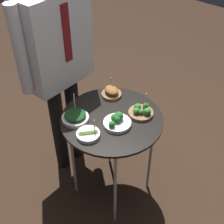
{
  "coord_description": "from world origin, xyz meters",
  "views": [
    {
      "loc": [
        -1.13,
        -0.98,
        2.06
      ],
      "look_at": [
        0.0,
        0.0,
        0.79
      ],
      "focal_mm": 50.0,
      "sensor_mm": 36.0,
      "label": 1
    }
  ],
  "objects": [
    {
      "name": "bowl_asparagus_front_right",
      "position": [
        -0.22,
        -0.0,
        0.75
      ],
      "size": [
        0.14,
        0.14,
        0.12
      ],
      "color": "silver",
      "rests_on": "serving_cart"
    },
    {
      "name": "bowl_spinach_front_left",
      "position": [
        -0.16,
        0.16,
        0.77
      ],
      "size": [
        0.17,
        0.17,
        0.17
      ],
      "color": "silver",
      "rests_on": "serving_cart"
    },
    {
      "name": "bowl_broccoli_mid_right",
      "position": [
        0.15,
        -0.12,
        0.76
      ],
      "size": [
        0.16,
        0.16,
        0.14
      ],
      "color": "brown",
      "rests_on": "serving_cart"
    },
    {
      "name": "waiter_figure",
      "position": [
        0.0,
        0.47,
        1.05
      ],
      "size": [
        0.61,
        0.23,
        1.66
      ],
      "color": "black",
      "rests_on": "ground_plane"
    },
    {
      "name": "serving_cart",
      "position": [
        0.0,
        0.0,
        0.68
      ],
      "size": [
        0.66,
        0.66,
        0.74
      ],
      "color": "black",
      "rests_on": "ground_plane"
    },
    {
      "name": "ground_plane",
      "position": [
        0.0,
        0.0,
        0.0
      ],
      "size": [
        8.0,
        8.0,
        0.0
      ],
      "primitive_type": "plane",
      "color": "black"
    },
    {
      "name": "bowl_roast_back_left",
      "position": [
        0.18,
        0.16,
        0.77
      ],
      "size": [
        0.14,
        0.14,
        0.12
      ],
      "color": "brown",
      "rests_on": "serving_cart"
    },
    {
      "name": "bowl_broccoli_far_rim",
      "position": [
        -0.03,
        -0.07,
        0.77
      ],
      "size": [
        0.18,
        0.18,
        0.08
      ],
      "color": "silver",
      "rests_on": "serving_cart"
    }
  ]
}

